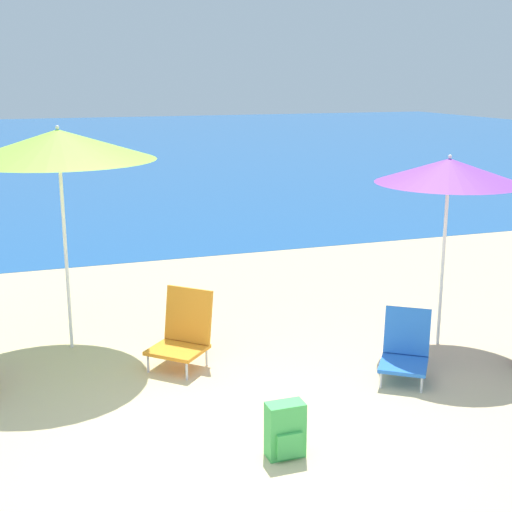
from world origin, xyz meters
name	(u,v)px	position (x,y,z in m)	size (l,w,h in m)	color
ground_plane	(234,451)	(0.00, 0.00, 0.00)	(60.00, 60.00, 0.00)	#D1BA89
sea_water	(45,146)	(0.00, 26.01, 0.00)	(60.00, 40.00, 0.01)	#1E5699
beach_umbrella_lime	(58,145)	(-0.99, 2.67, 2.16)	(1.96, 1.96, 2.36)	white
beach_umbrella_purple	(449,171)	(2.79, 1.47, 1.89)	(1.52, 1.52, 2.06)	white
beach_chair_orange	(183,331)	(0.04, 1.81, 0.35)	(0.74, 0.74, 0.77)	silver
beach_chair_blue	(405,348)	(1.99, 0.82, 0.29)	(0.68, 0.71, 0.65)	silver
backpack_green	(285,430)	(0.35, -0.19, 0.21)	(0.29, 0.19, 0.44)	#47B756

